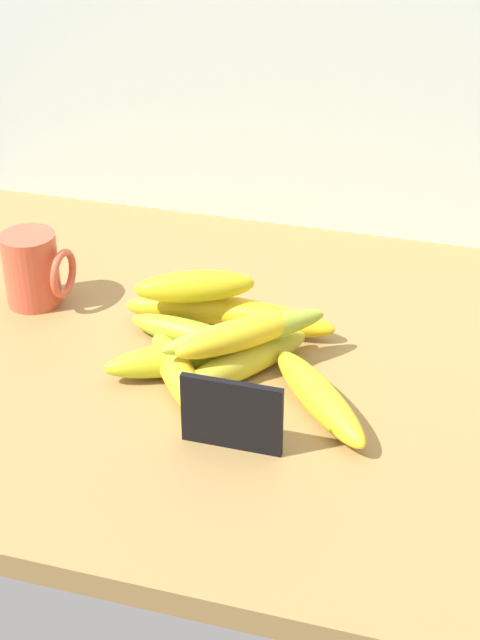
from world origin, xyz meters
TOP-DOWN VIEW (x-y plane):
  - counter_top at (0.00, 0.00)cm, footprint 110.00×76.00cm
  - back_wall at (0.00, 39.00)cm, footprint 130.00×2.00cm
  - chalkboard_sign at (4.87, -16.88)cm, footprint 11.00×1.80cm
  - coffee_mug at (-29.03, 5.30)cm, footprint 8.80×7.30cm
  - banana_0 at (1.84, 6.48)cm, footprint 19.52×4.73cm
  - banana_1 at (-3.86, -8.58)cm, footprint 14.26×17.15cm
  - banana_2 at (-5.88, 6.47)cm, footprint 20.69×7.49cm
  - banana_3 at (-5.51, 0.59)cm, footprint 17.66×6.39cm
  - banana_4 at (2.32, -3.95)cm, footprint 14.53×18.31cm
  - banana_5 at (-4.00, -4.83)cm, footprint 19.64×14.05cm
  - banana_6 at (12.49, -8.31)cm, footprint 15.58×17.31cm
  - banana_7 at (2.33, -2.72)cm, footprint 18.21×15.81cm
  - banana_8 at (-6.48, 5.10)cm, footprint 15.64×9.70cm
  - banana_9 at (2.20, -3.48)cm, footprint 14.77×14.80cm

SIDE VIEW (x-z plane):
  - counter_top at x=0.00cm, z-range 0.00..3.00cm
  - banana_3 at x=-5.51cm, z-range 3.00..6.51cm
  - banana_4 at x=2.32cm, z-range 3.00..6.74cm
  - banana_1 at x=-3.86cm, z-range 3.00..6.83cm
  - banana_0 at x=1.84cm, z-range 3.00..6.90cm
  - banana_2 at x=-5.88cm, z-range 3.00..6.94cm
  - banana_6 at x=12.49cm, z-range 3.00..6.99cm
  - banana_5 at x=-4.00cm, z-range 3.00..7.22cm
  - chalkboard_sign at x=4.87cm, z-range 2.66..11.06cm
  - coffee_mug at x=-29.03cm, z-range 3.00..12.98cm
  - banana_7 at x=2.33cm, z-range 6.74..10.17cm
  - banana_9 at x=2.20cm, z-range 6.74..10.36cm
  - banana_8 at x=-6.48cm, z-range 6.94..11.04cm
  - back_wall at x=0.00cm, z-range 0.00..70.00cm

